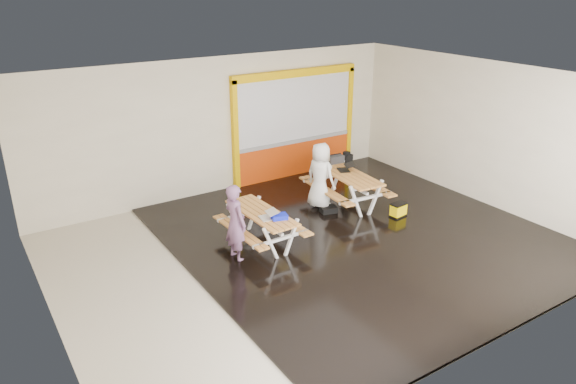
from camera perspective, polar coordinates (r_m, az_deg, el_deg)
room at (r=10.51m, az=2.67°, el=2.25°), size 10.02×8.02×3.52m
deck at (r=11.91m, az=7.45°, el=-4.49°), size 7.50×7.98×0.05m
kiosk at (r=14.89m, az=0.77°, el=6.98°), size 3.88×0.16×3.00m
picnic_table_left at (r=11.17m, az=-2.83°, el=-2.96°), size 1.35×1.95×0.77m
picnic_table_right at (r=13.16m, az=6.22°, el=1.19°), size 1.62×2.26×0.86m
person_left at (r=10.56m, az=-5.60°, el=-3.28°), size 0.43×0.61×1.59m
person_right at (r=12.77m, az=3.46°, el=1.77°), size 0.69×0.88×1.59m
laptop_left at (r=10.80m, az=-2.15°, el=-2.54°), size 0.39×0.36×0.15m
laptop_right at (r=13.26m, az=6.16°, el=2.54°), size 0.52×0.49×0.17m
blue_pouch at (r=10.76m, az=-0.93°, el=-2.63°), size 0.36×0.30×0.09m
toolbox at (r=13.76m, az=5.06°, el=3.48°), size 0.44×0.24×0.25m
backpack at (r=14.16m, az=6.22°, el=3.23°), size 0.35×0.27×0.52m
dark_case at (r=12.84m, az=4.31°, el=-1.85°), size 0.43×0.36×0.14m
fluke_bag at (r=12.82m, az=11.64°, el=-1.89°), size 0.41×0.29×0.33m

